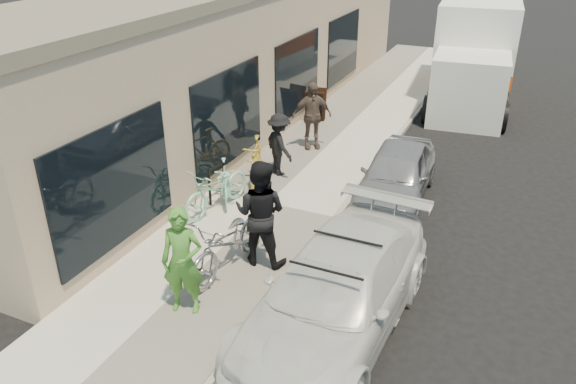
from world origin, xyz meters
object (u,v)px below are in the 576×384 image
(man_standing, at_px, (260,213))
(sedan_silver, at_px, (397,174))
(woman_rider, at_px, (182,261))
(cruiser_bike_c, at_px, (256,162))
(bystander_a, at_px, (279,145))
(bike_rack, at_px, (217,179))
(moving_truck, at_px, (474,56))
(sedan_white, at_px, (337,292))
(cruiser_bike_a, at_px, (225,181))
(cruiser_bike_b, at_px, (217,188))
(sandwich_board, at_px, (316,105))
(tandem_bike, at_px, (229,242))
(bystander_b, at_px, (312,116))

(man_standing, bearing_deg, sedan_silver, -117.29)
(man_standing, bearing_deg, woman_rider, 69.65)
(cruiser_bike_c, relative_size, bystander_a, 1.16)
(bike_rack, distance_m, man_standing, 2.67)
(moving_truck, distance_m, woman_rider, 14.23)
(bike_rack, bearing_deg, sedan_white, -36.36)
(bike_rack, xyz_separation_m, moving_truck, (3.85, 10.56, 0.79))
(woman_rider, distance_m, man_standing, 1.79)
(sedan_silver, bearing_deg, cruiser_bike_a, -153.92)
(man_standing, xyz_separation_m, cruiser_bike_b, (-1.73, 1.37, -0.49))
(moving_truck, xyz_separation_m, cruiser_bike_c, (-3.49, -9.40, -0.76))
(cruiser_bike_b, bearing_deg, bystander_a, 90.18)
(sedan_silver, relative_size, cruiser_bike_b, 1.90)
(bike_rack, relative_size, sedan_white, 0.17)
(sandwich_board, relative_size, woman_rider, 0.52)
(moving_truck, relative_size, cruiser_bike_b, 3.58)
(sedan_silver, relative_size, woman_rider, 2.00)
(moving_truck, relative_size, tandem_bike, 3.19)
(cruiser_bike_c, bearing_deg, cruiser_bike_b, -116.02)
(man_standing, xyz_separation_m, cruiser_bike_a, (-1.81, 1.83, -0.55))
(woman_rider, bearing_deg, moving_truck, 62.60)
(tandem_bike, relative_size, cruiser_bike_b, 1.12)
(man_standing, bearing_deg, bike_rack, -46.86)
(cruiser_bike_a, bearing_deg, cruiser_bike_c, 46.76)
(tandem_bike, distance_m, cruiser_bike_b, 2.29)
(tandem_bike, relative_size, bystander_a, 1.41)
(woman_rider, distance_m, cruiser_bike_b, 3.37)
(woman_rider, xyz_separation_m, cruiser_bike_c, (-1.12, 4.63, -0.38))
(cruiser_bike_c, xyz_separation_m, bystander_b, (0.36, 2.53, 0.37))
(woman_rider, distance_m, bystander_a, 5.35)
(tandem_bike, bearing_deg, woman_rider, -88.81)
(sedan_white, bearing_deg, woman_rider, -159.88)
(man_standing, bearing_deg, cruiser_bike_b, -43.59)
(moving_truck, xyz_separation_m, cruiser_bike_b, (-3.62, -10.93, -0.79))
(man_standing, height_order, bystander_b, man_standing)
(sandwich_board, height_order, cruiser_bike_a, sandwich_board)
(bike_rack, height_order, woman_rider, woman_rider)
(sandwich_board, xyz_separation_m, man_standing, (1.95, -7.51, 0.51))
(moving_truck, relative_size, bystander_b, 3.80)
(cruiser_bike_c, bearing_deg, sedan_white, -70.26)
(cruiser_bike_a, bearing_deg, sandwich_board, 59.48)
(sandwich_board, xyz_separation_m, sedan_silver, (3.47, -3.79, -0.02))
(tandem_bike, relative_size, man_standing, 1.08)
(cruiser_bike_a, bearing_deg, moving_truck, 38.56)
(cruiser_bike_c, bearing_deg, tandem_bike, -91.39)
(sandwich_board, distance_m, sedan_silver, 5.14)
(bystander_a, xyz_separation_m, bystander_b, (0.07, 1.87, 0.14))
(tandem_bike, bearing_deg, moving_truck, 85.26)
(bike_rack, distance_m, moving_truck, 11.27)
(sedan_silver, relative_size, moving_truck, 0.53)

